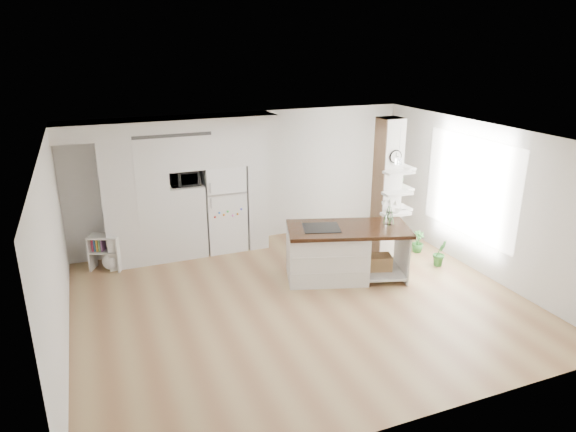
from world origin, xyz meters
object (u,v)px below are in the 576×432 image
(refrigerator, at_px, (224,207))
(kitchen_island, at_px, (334,252))
(bookshelf, at_px, (108,254))
(floor_plant_a, at_px, (440,253))

(refrigerator, distance_m, kitchen_island, 2.54)
(refrigerator, relative_size, bookshelf, 2.63)
(refrigerator, relative_size, kitchen_island, 0.76)
(floor_plant_a, bearing_deg, refrigerator, 146.52)
(floor_plant_a, bearing_deg, bookshelf, 159.80)
(refrigerator, xyz_separation_m, floor_plant_a, (3.52, -2.33, -0.63))
(refrigerator, bearing_deg, floor_plant_a, -33.48)
(kitchen_island, distance_m, bookshelf, 4.16)
(refrigerator, xyz_separation_m, kitchen_island, (1.43, -2.06, -0.38))
(bookshelf, height_order, floor_plant_a, bookshelf)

